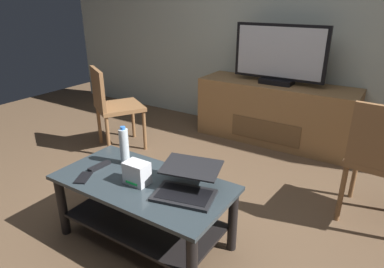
% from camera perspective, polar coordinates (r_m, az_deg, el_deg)
% --- Properties ---
extents(ground_plane, '(7.68, 7.68, 0.00)m').
position_cam_1_polar(ground_plane, '(2.43, -3.88, -15.92)').
color(ground_plane, brown).
extents(back_wall, '(6.40, 0.12, 2.80)m').
position_cam_1_polar(back_wall, '(3.92, 16.45, 19.99)').
color(back_wall, '#A8B2A8').
rests_on(back_wall, ground).
extents(coffee_table, '(1.12, 0.56, 0.45)m').
position_cam_1_polar(coffee_table, '(2.18, -8.17, -11.13)').
color(coffee_table, '#2D383D').
rests_on(coffee_table, ground).
extents(media_cabinet, '(1.66, 0.52, 0.65)m').
position_cam_1_polar(media_cabinet, '(3.79, 13.77, 3.55)').
color(media_cabinet, olive).
rests_on(media_cabinet, ground).
extents(television, '(0.95, 0.20, 0.60)m').
position_cam_1_polar(television, '(3.62, 14.56, 12.69)').
color(television, black).
rests_on(television, media_cabinet).
extents(dining_chair, '(0.47, 0.47, 0.89)m').
position_cam_1_polar(dining_chair, '(2.56, 29.71, -3.53)').
color(dining_chair, brown).
rests_on(dining_chair, ground).
extents(side_chair, '(0.60, 0.60, 0.85)m').
position_cam_1_polar(side_chair, '(3.53, -13.42, 5.06)').
color(side_chair, brown).
rests_on(side_chair, ground).
extents(laptop, '(0.41, 0.42, 0.15)m').
position_cam_1_polar(laptop, '(1.95, -0.85, -8.41)').
color(laptop, black).
rests_on(laptop, coffee_table).
extents(router_box, '(0.15, 0.11, 0.14)m').
position_cam_1_polar(router_box, '(2.06, -9.33, -6.55)').
color(router_box, silver).
rests_on(router_box, coffee_table).
extents(water_bottle_near, '(0.06, 0.06, 0.27)m').
position_cam_1_polar(water_bottle_near, '(2.29, -11.41, -2.05)').
color(water_bottle_near, silver).
rests_on(water_bottle_near, coffee_table).
extents(cell_phone, '(0.13, 0.16, 0.01)m').
position_cam_1_polar(cell_phone, '(2.22, -17.92, -7.06)').
color(cell_phone, black).
rests_on(cell_phone, coffee_table).
extents(tv_remote, '(0.05, 0.16, 0.02)m').
position_cam_1_polar(tv_remote, '(2.32, -15.43, -5.27)').
color(tv_remote, black).
rests_on(tv_remote, coffee_table).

